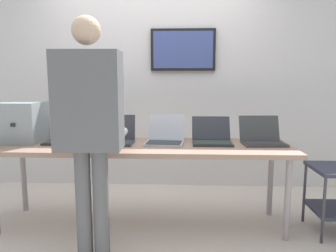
{
  "coord_description": "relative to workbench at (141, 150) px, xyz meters",
  "views": [
    {
      "loc": [
        0.36,
        -2.75,
        1.31
      ],
      "look_at": [
        0.23,
        0.1,
        0.89
      ],
      "focal_mm": 33.99,
      "sensor_mm": 36.0,
      "label": 1
    }
  ],
  "objects": [
    {
      "name": "ground",
      "position": [
        0.0,
        0.0,
        -0.71
      ],
      "size": [
        8.0,
        8.0,
        0.04
      ],
      "primitive_type": "cube",
      "color": "beige"
    },
    {
      "name": "paper_sheet",
      "position": [
        -0.55,
        -0.17,
        0.05
      ],
      "size": [
        0.24,
        0.31,
        0.0
      ],
      "color": "white",
      "rests_on": "workbench"
    },
    {
      "name": "laptop_station_4",
      "position": [
        1.08,
        0.09,
        0.11
      ],
      "size": [
        0.38,
        0.34,
        0.24
      ],
      "color": "#393939",
      "rests_on": "workbench"
    },
    {
      "name": "laptop_station_3",
      "position": [
        0.63,
        0.1,
        0.11
      ],
      "size": [
        0.35,
        0.35,
        0.23
      ],
      "color": "#26272D",
      "rests_on": "workbench"
    },
    {
      "name": "back_wall",
      "position": [
        0.01,
        1.13,
        0.56
      ],
      "size": [
        8.0,
        0.11,
        2.49
      ],
      "color": "silver",
      "rests_on": "ground"
    },
    {
      "name": "laptop_station_2",
      "position": [
        0.21,
        0.08,
        0.11
      ],
      "size": [
        0.36,
        0.37,
        0.25
      ],
      "color": "#ACADB8",
      "rests_on": "workbench"
    },
    {
      "name": "equipment_box",
      "position": [
        -1.1,
        0.08,
        0.24
      ],
      "size": [
        0.34,
        0.37,
        0.37
      ],
      "color": "gray",
      "rests_on": "workbench"
    },
    {
      "name": "workbench",
      "position": [
        0.0,
        0.0,
        0.0
      ],
      "size": [
        2.64,
        0.7,
        0.74
      ],
      "color": "#91705F",
      "rests_on": "ground"
    },
    {
      "name": "laptop_station_0",
      "position": [
        -0.7,
        0.09,
        0.11
      ],
      "size": [
        0.35,
        0.33,
        0.23
      ],
      "color": "#212526",
      "rests_on": "workbench"
    },
    {
      "name": "laptop_station_1",
      "position": [
        -0.26,
        0.06,
        0.11
      ],
      "size": [
        0.36,
        0.28,
        0.25
      ],
      "color": "#35343C",
      "rests_on": "workbench"
    },
    {
      "name": "person",
      "position": [
        -0.27,
        -0.62,
        0.36
      ],
      "size": [
        0.45,
        0.59,
        1.73
      ],
      "color": "#56575A",
      "rests_on": "ground"
    }
  ]
}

